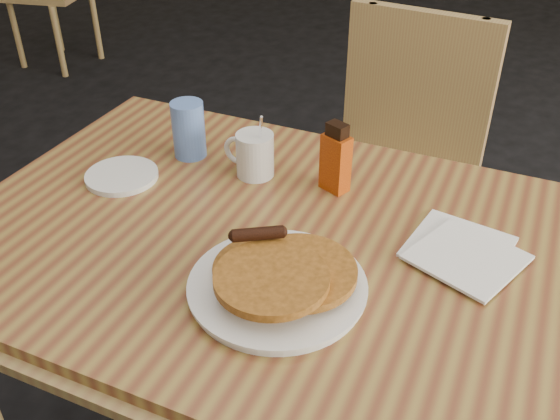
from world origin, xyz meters
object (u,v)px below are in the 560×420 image
Objects in this scene: blue_tumbler at (189,130)px; pancake_plate at (278,280)px; coffee_mug at (254,154)px; syrup_bottle at (336,160)px; chair_main_far at (401,153)px; main_table at (282,254)px.

pancake_plate is at bearing -40.39° from blue_tumbler.
syrup_bottle is at bearing -4.39° from coffee_mug.
chair_main_far is 3.17× the size of pancake_plate.
chair_main_far reaches higher than pancake_plate.
main_table is 0.75m from chair_main_far.
syrup_bottle reaches higher than pancake_plate.
main_table is 0.25m from coffee_mug.
chair_main_far is at bearing 57.14° from blue_tumbler.
chair_main_far reaches higher than main_table.
main_table is 0.23m from syrup_bottle.
syrup_bottle is 1.17× the size of blue_tumbler.
main_table is 0.39m from blue_tumbler.
blue_tumbler is (-0.35, -0.54, 0.25)m from chair_main_far.
chair_main_far is (0.03, 0.73, -0.14)m from main_table.
coffee_mug reaches higher than pancake_plate.
main_table is at bearing -60.31° from coffee_mug.
coffee_mug is at bearing -152.79° from syrup_bottle.
chair_main_far is 7.38× the size of blue_tumbler.
syrup_bottle reaches higher than blue_tumbler.
main_table is at bearing -30.27° from blue_tumbler.
blue_tumbler is (-0.33, 0.19, 0.10)m from main_table.
syrup_bottle is (0.02, 0.20, 0.11)m from main_table.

